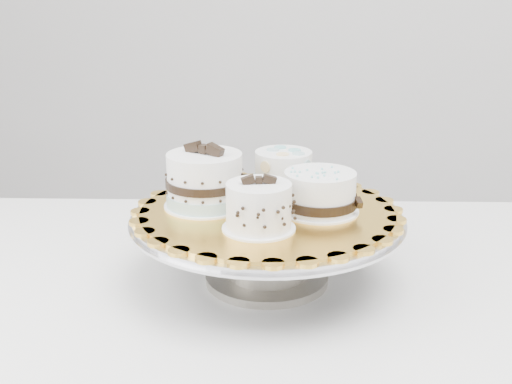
% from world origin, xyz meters
% --- Properties ---
extents(table, '(1.39, 1.05, 0.75)m').
position_xyz_m(table, '(0.04, 0.21, 0.68)').
color(table, white).
rests_on(table, floor).
extents(cake_stand, '(0.41, 0.41, 0.11)m').
position_xyz_m(cake_stand, '(-0.02, 0.24, 0.83)').
color(cake_stand, gray).
rests_on(cake_stand, table).
extents(cake_board, '(0.45, 0.45, 0.01)m').
position_xyz_m(cake_board, '(-0.02, 0.24, 0.86)').
color(cake_board, gold).
rests_on(cake_board, cake_stand).
extents(cake_swirl, '(0.11, 0.11, 0.08)m').
position_xyz_m(cake_swirl, '(-0.02, 0.16, 0.90)').
color(cake_swirl, white).
rests_on(cake_swirl, cake_board).
extents(cake_banded, '(0.14, 0.14, 0.10)m').
position_xyz_m(cake_banded, '(-0.11, 0.24, 0.90)').
color(cake_banded, white).
rests_on(cake_banded, cake_board).
extents(cake_dots, '(0.11, 0.11, 0.07)m').
position_xyz_m(cake_dots, '(-0.01, 0.33, 0.90)').
color(cake_dots, white).
rests_on(cake_dots, cake_board).
extents(cake_ribbon, '(0.14, 0.14, 0.06)m').
position_xyz_m(cake_ribbon, '(0.06, 0.25, 0.89)').
color(cake_ribbon, white).
rests_on(cake_ribbon, cake_board).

